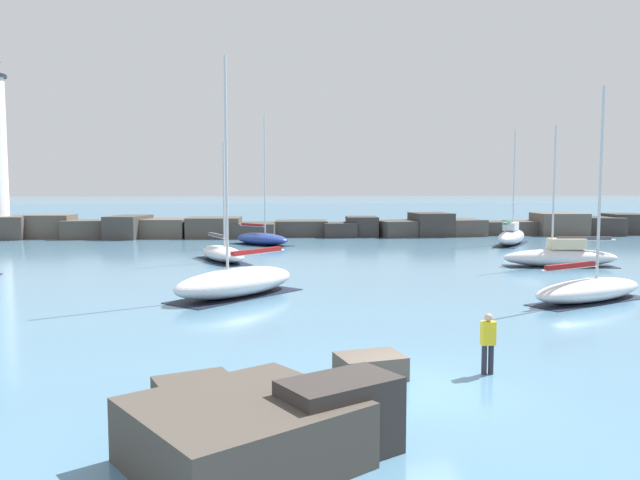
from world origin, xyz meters
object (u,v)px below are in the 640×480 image
object	(u,v)px
sailboat_moored_3	(262,238)
sailboat_moored_4	(236,281)
sailboat_moored_1	(589,289)
sailboat_moored_6	(511,236)
sailboat_moored_0	(222,253)
sailboat_moored_2	(561,256)
person_on_rocks	(488,341)

from	to	relation	value
sailboat_moored_3	sailboat_moored_4	world-z (taller)	sailboat_moored_3
sailboat_moored_1	sailboat_moored_6	distance (m)	26.47
sailboat_moored_0	sailboat_moored_2	world-z (taller)	sailboat_moored_2
sailboat_moored_1	sailboat_moored_4	distance (m)	15.24
sailboat_moored_6	sailboat_moored_2	bearing A→B (deg)	-100.71
sailboat_moored_6	sailboat_moored_1	bearing A→B (deg)	-105.36
sailboat_moored_0	person_on_rocks	bearing A→B (deg)	-71.66
sailboat_moored_1	sailboat_moored_2	world-z (taller)	sailboat_moored_1
sailboat_moored_4	person_on_rocks	world-z (taller)	sailboat_moored_4
sailboat_moored_2	sailboat_moored_6	size ratio (longest dim) A/B	0.88
sailboat_moored_0	sailboat_moored_6	distance (m)	25.34
sailboat_moored_0	sailboat_moored_4	bearing A→B (deg)	-83.70
sailboat_moored_3	sailboat_moored_6	bearing A→B (deg)	-4.45
sailboat_moored_4	sailboat_moored_6	bearing A→B (deg)	46.06
sailboat_moored_3	person_on_rocks	size ratio (longest dim) A/B	6.70
sailboat_moored_2	sailboat_moored_1	bearing A→B (deg)	-110.99
sailboat_moored_2	sailboat_moored_4	bearing A→B (deg)	-156.13
sailboat_moored_0	sailboat_moored_1	world-z (taller)	sailboat_moored_1
sailboat_moored_0	sailboat_moored_2	xyz separation A→B (m)	(20.79, -4.81, 0.13)
sailboat_moored_1	person_on_rocks	bearing A→B (deg)	-129.69
sailboat_moored_4	person_on_rocks	bearing A→B (deg)	-60.24
sailboat_moored_6	person_on_rocks	world-z (taller)	sailboat_moored_6
sailboat_moored_6	person_on_rocks	bearing A→B (deg)	-113.11
sailboat_moored_3	person_on_rocks	world-z (taller)	sailboat_moored_3
sailboat_moored_2	sailboat_moored_4	distance (m)	21.12
sailboat_moored_4	sailboat_moored_6	size ratio (longest dim) A/B	1.08
sailboat_moored_1	sailboat_moored_2	size ratio (longest dim) A/B	1.07
sailboat_moored_0	sailboat_moored_1	distance (m)	22.99
sailboat_moored_2	sailboat_moored_4	size ratio (longest dim) A/B	0.82
sailboat_moored_6	person_on_rocks	distance (m)	38.20
sailboat_moored_6	person_on_rocks	xyz separation A→B (m)	(-14.99, -35.13, 0.16)
sailboat_moored_1	sailboat_moored_0	bearing A→B (deg)	135.79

